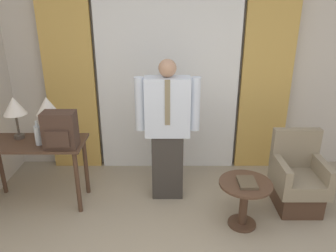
# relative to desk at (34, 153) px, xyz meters

# --- Properties ---
(wall_back) EXTENTS (10.00, 0.06, 2.70)m
(wall_back) POSITION_rel_desk_xyz_m (1.50, 1.03, 0.71)
(wall_back) COLOR beige
(wall_back) RESTS_ON ground_plane
(curtain_sheer_center) EXTENTS (1.83, 0.06, 2.58)m
(curtain_sheer_center) POSITION_rel_desk_xyz_m (1.50, 0.90, 0.65)
(curtain_sheer_center) COLOR white
(curtain_sheer_center) RESTS_ON ground_plane
(curtain_drape_left) EXTENTS (0.65, 0.06, 2.58)m
(curtain_drape_left) POSITION_rel_desk_xyz_m (0.22, 0.90, 0.65)
(curtain_drape_left) COLOR gold
(curtain_drape_left) RESTS_ON ground_plane
(curtain_drape_right) EXTENTS (0.65, 0.06, 2.58)m
(curtain_drape_right) POSITION_rel_desk_xyz_m (2.77, 0.90, 0.65)
(curtain_drape_right) COLOR gold
(curtain_drape_right) RESTS_ON ground_plane
(desk) EXTENTS (1.14, 0.51, 0.77)m
(desk) POSITION_rel_desk_xyz_m (0.00, 0.00, 0.00)
(desk) COLOR #4C3323
(desk) RESTS_ON ground_plane
(table_lamp_left) EXTENTS (0.25, 0.25, 0.48)m
(table_lamp_left) POSITION_rel_desk_xyz_m (-0.18, 0.11, 0.49)
(table_lamp_left) COLOR #4C4238
(table_lamp_left) RESTS_ON desk
(table_lamp_right) EXTENTS (0.25, 0.25, 0.48)m
(table_lamp_right) POSITION_rel_desk_xyz_m (0.18, 0.11, 0.49)
(table_lamp_right) COLOR #4C4238
(table_lamp_right) RESTS_ON desk
(bottle_near_edge) EXTENTS (0.08, 0.08, 0.27)m
(bottle_near_edge) POSITION_rel_desk_xyz_m (0.11, -0.07, 0.24)
(bottle_near_edge) COLOR silver
(bottle_near_edge) RESTS_ON desk
(backpack) EXTENTS (0.34, 0.23, 0.39)m
(backpack) POSITION_rel_desk_xyz_m (0.37, -0.13, 0.32)
(backpack) COLOR #422D23
(backpack) RESTS_ON desk
(person) EXTENTS (0.72, 0.24, 1.65)m
(person) POSITION_rel_desk_xyz_m (1.49, 0.13, 0.25)
(person) COLOR #38332D
(person) RESTS_ON ground_plane
(armchair) EXTENTS (0.53, 0.56, 0.88)m
(armchair) POSITION_rel_desk_xyz_m (2.95, -0.09, -0.31)
(armchair) COLOR #4C3323
(armchair) RESTS_ON ground_plane
(side_table) EXTENTS (0.54, 0.54, 0.51)m
(side_table) POSITION_rel_desk_xyz_m (2.28, -0.43, -0.29)
(side_table) COLOR #4C3323
(side_table) RESTS_ON ground_plane
(book) EXTENTS (0.18, 0.24, 0.03)m
(book) POSITION_rel_desk_xyz_m (2.29, -0.45, -0.11)
(book) COLOR brown
(book) RESTS_ON side_table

